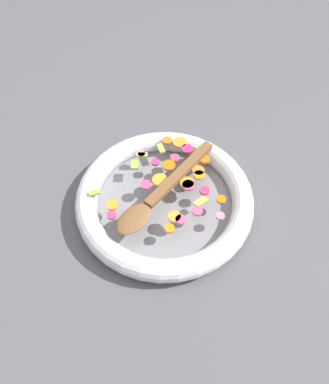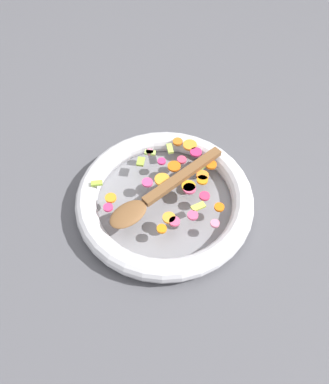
# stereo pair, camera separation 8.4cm
# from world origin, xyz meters

# --- Properties ---
(ground_plane) EXTENTS (4.00, 4.00, 0.00)m
(ground_plane) POSITION_xyz_m (0.00, 0.00, 0.00)
(ground_plane) COLOR #4C4C51
(skillet) EXTENTS (0.41, 0.41, 0.05)m
(skillet) POSITION_xyz_m (0.00, 0.00, 0.02)
(skillet) COLOR slate
(skillet) RESTS_ON ground_plane
(chopped_vegetables) EXTENTS (0.28, 0.31, 0.01)m
(chopped_vegetables) POSITION_xyz_m (0.04, -0.01, 0.05)
(chopped_vegetables) COLOR orange
(chopped_vegetables) RESTS_ON skillet
(wooden_spoon) EXTENTS (0.31, 0.17, 0.01)m
(wooden_spoon) POSITION_xyz_m (-0.02, 0.01, 0.06)
(wooden_spoon) COLOR brown
(wooden_spoon) RESTS_ON chopped_vegetables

